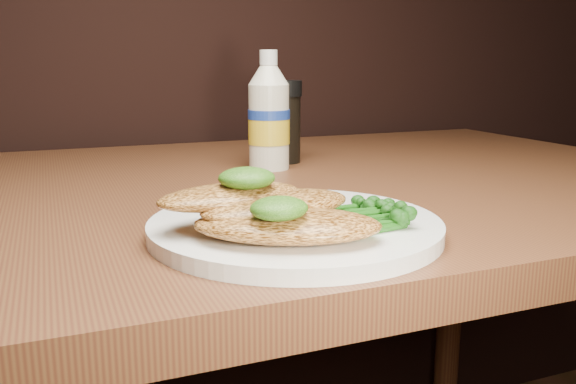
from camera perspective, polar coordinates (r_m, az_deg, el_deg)
name	(u,v)px	position (r m, az deg, el deg)	size (l,w,h in m)	color
plate	(295,227)	(0.55, 0.67, -3.31)	(0.27, 0.27, 0.01)	white
chicken_front	(287,225)	(0.49, -0.06, -3.16)	(0.15, 0.08, 0.02)	#CE8941
chicken_mid	(277,206)	(0.52, -1.08, -1.30)	(0.14, 0.07, 0.02)	#CE8941
chicken_back	(230,196)	(0.52, -5.50, -0.40)	(0.13, 0.07, 0.02)	#CE8941
pesto_front	(279,208)	(0.47, -0.87, -1.56)	(0.05, 0.04, 0.02)	#113808
pesto_back	(247,178)	(0.52, -3.95, 1.33)	(0.05, 0.05, 0.02)	#113808
broccolini_bundle	(349,214)	(0.54, 5.79, -2.08)	(0.12, 0.10, 0.02)	#1A5412
mayo_bottle	(269,110)	(0.88, -1.84, 7.76)	(0.06, 0.06, 0.17)	beige
pepper_grinder	(285,122)	(0.94, -0.28, 6.69)	(0.05, 0.05, 0.13)	black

